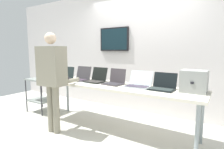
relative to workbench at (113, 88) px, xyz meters
name	(u,v)px	position (x,y,z in m)	size (l,w,h in m)	color
ground	(113,130)	(0.00, 0.00, -0.75)	(8.00, 8.00, 0.04)	#B8B6AB
back_wall	(140,50)	(-0.01, 1.13, 0.64)	(8.00, 0.11, 2.73)	silver
workbench	(113,88)	(0.00, 0.00, 0.00)	(2.91, 0.70, 0.78)	beige
equipment_box	(194,81)	(1.23, 0.14, 0.20)	(0.34, 0.33, 0.30)	gray
laptop_station_0	(65,76)	(-1.19, 0.04, 0.11)	(0.33, 0.28, 0.24)	#1E2827
laptop_station_1	(81,77)	(-0.80, 0.07, 0.11)	(0.35, 0.34, 0.26)	#3A373A
laptop_station_2	(96,79)	(-0.41, 0.06, 0.11)	(0.32, 0.33, 0.26)	black
laptop_station_3	(115,81)	(0.00, 0.04, 0.11)	(0.35, 0.32, 0.26)	#3D373B
laptop_station_4	(139,83)	(0.43, 0.07, 0.11)	(0.39, 0.38, 0.24)	#AAB7BB
laptop_station_5	(163,86)	(0.83, 0.06, 0.11)	(0.36, 0.31, 0.24)	black
person	(52,73)	(-0.78, -0.62, 0.26)	(0.46, 0.61, 1.64)	gray
coffee_mug	(67,80)	(-0.84, -0.25, 0.10)	(0.08, 0.08, 0.10)	#2A2329
paper_sheet	(82,83)	(-0.55, -0.17, 0.05)	(0.23, 0.31, 0.00)	white
storage_cart	(41,90)	(-1.85, -0.06, -0.24)	(0.56, 0.44, 0.74)	gray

